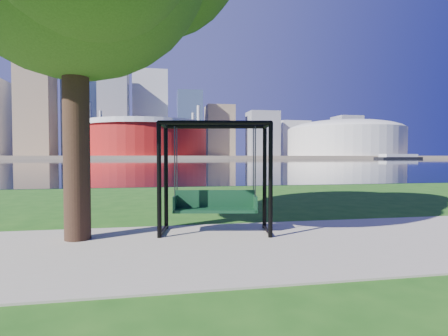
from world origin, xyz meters
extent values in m
plane|color=#1E5114|center=(0.00, 0.00, 0.00)|extent=(900.00, 900.00, 0.00)
cube|color=#9E937F|center=(0.00, -0.50, 0.01)|extent=(120.00, 4.00, 0.03)
cube|color=black|center=(0.00, 102.00, 0.01)|extent=(900.00, 180.00, 0.02)
cube|color=#937F60|center=(0.00, 306.00, 1.00)|extent=(900.00, 228.00, 2.00)
cylinder|color=maroon|center=(-10.00, 235.00, 13.00)|extent=(80.00, 80.00, 22.00)
cylinder|color=silver|center=(-10.00, 235.00, 22.50)|extent=(83.00, 83.00, 3.00)
cylinder|color=silver|center=(22.91, 254.00, 18.00)|extent=(2.00, 2.00, 32.00)
cylinder|color=silver|center=(-42.91, 254.00, 18.00)|extent=(2.00, 2.00, 32.00)
cylinder|color=silver|center=(-42.91, 216.00, 18.00)|extent=(2.00, 2.00, 32.00)
cylinder|color=silver|center=(22.91, 216.00, 18.00)|extent=(2.00, 2.00, 32.00)
cylinder|color=beige|center=(135.00, 235.00, 12.00)|extent=(84.00, 84.00, 20.00)
ellipsoid|color=beige|center=(135.00, 235.00, 21.00)|extent=(84.00, 84.00, 15.12)
cube|color=#998466|center=(-100.00, 300.00, 46.00)|extent=(26.00, 26.00, 88.00)
cube|color=slate|center=(-70.00, 325.00, 49.50)|extent=(30.00, 24.00, 95.00)
cube|color=gray|center=(-40.00, 305.00, 38.00)|extent=(24.00, 24.00, 72.00)
cube|color=silver|center=(-10.00, 335.00, 42.00)|extent=(32.00, 28.00, 80.00)
cube|color=slate|center=(25.00, 310.00, 31.00)|extent=(22.00, 22.00, 58.00)
cube|color=#998466|center=(55.00, 325.00, 26.00)|extent=(26.00, 26.00, 48.00)
cube|color=gray|center=(95.00, 315.00, 23.00)|extent=(28.00, 24.00, 42.00)
cube|color=silver|center=(135.00, 340.00, 20.00)|extent=(30.00, 26.00, 36.00)
cube|color=gray|center=(185.00, 320.00, 22.00)|extent=(24.00, 24.00, 40.00)
cube|color=#998466|center=(225.00, 335.00, 18.00)|extent=(26.00, 26.00, 32.00)
sphere|color=#998466|center=(-100.00, 300.00, 93.50)|extent=(10.00, 10.00, 10.00)
cylinder|color=black|center=(-1.14, 0.34, 1.15)|extent=(0.10, 0.10, 2.29)
cylinder|color=black|center=(1.02, -0.02, 1.15)|extent=(0.10, 0.10, 2.29)
cylinder|color=black|center=(-0.99, 1.22, 1.15)|extent=(0.10, 0.10, 2.29)
cylinder|color=black|center=(1.17, 0.86, 1.15)|extent=(0.10, 0.10, 2.29)
cylinder|color=black|center=(-0.06, 0.16, 2.29)|extent=(2.18, 0.45, 0.09)
cylinder|color=black|center=(0.09, 1.04, 2.29)|extent=(2.18, 0.45, 0.09)
cylinder|color=black|center=(-1.07, 0.78, 2.29)|extent=(0.24, 0.90, 0.09)
cylinder|color=black|center=(-1.07, 0.78, 0.08)|extent=(0.22, 0.90, 0.07)
cylinder|color=black|center=(1.10, 0.42, 2.29)|extent=(0.24, 0.90, 0.09)
cylinder|color=black|center=(1.10, 0.42, 0.08)|extent=(0.22, 0.90, 0.07)
cube|color=black|center=(0.02, 0.60, 0.50)|extent=(1.80, 0.73, 0.06)
cube|color=black|center=(0.05, 0.79, 0.72)|extent=(1.73, 0.34, 0.38)
cube|color=black|center=(-0.81, 0.74, 0.64)|extent=(0.12, 0.45, 0.34)
cube|color=black|center=(0.85, 0.46, 0.64)|extent=(0.12, 0.45, 0.34)
cylinder|color=#3A3A40|center=(-0.83, 0.55, 1.52)|extent=(0.03, 0.03, 1.45)
cylinder|color=#3A3A40|center=(0.80, 0.28, 1.52)|extent=(0.03, 0.03, 1.45)
cylinder|color=#3A3A40|center=(-0.76, 0.92, 1.52)|extent=(0.03, 0.03, 1.45)
cylinder|color=#3A3A40|center=(0.86, 0.65, 1.52)|extent=(0.03, 0.03, 1.45)
cylinder|color=black|center=(-2.70, 0.49, 2.45)|extent=(0.49, 0.49, 4.90)
cube|color=black|center=(140.17, 181.49, 0.62)|extent=(30.83, 12.27, 1.20)
cube|color=silver|center=(140.17, 181.49, 2.12)|extent=(24.68, 9.91, 1.80)
camera|label=1|loc=(-1.11, -6.61, 1.64)|focal=28.00mm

